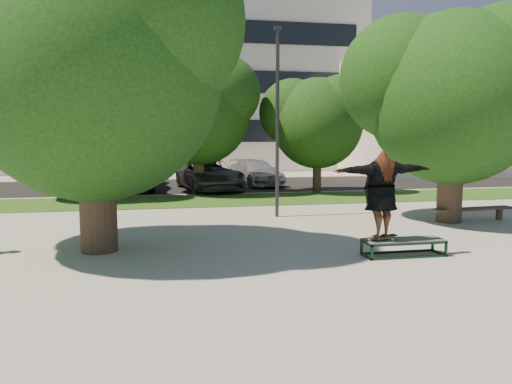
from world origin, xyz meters
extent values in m
plane|color=gray|center=(0.00, 0.00, 0.00)|extent=(120.00, 120.00, 0.00)
cube|color=#234614|center=(1.00, 9.50, 0.01)|extent=(30.00, 4.00, 0.02)
cube|color=black|center=(0.00, 16.00, 0.01)|extent=(40.00, 8.00, 0.01)
cylinder|color=#38281E|center=(-4.20, 1.00, 1.60)|extent=(0.84, 0.84, 3.20)
sphere|color=#11340E|center=(-4.20, 1.00, 4.07)|extent=(5.80, 5.80, 5.80)
sphere|color=#11340E|center=(-5.65, 1.87, 4.79)|extent=(4.35, 4.35, 4.35)
sphere|color=#11340E|center=(-2.90, 0.42, 5.08)|extent=(4.06, 4.06, 4.06)
cylinder|color=#38281E|center=(6.00, 3.00, 1.50)|extent=(0.76, 0.76, 3.00)
sphere|color=#11340E|center=(6.00, 3.00, 3.78)|extent=(5.20, 5.20, 5.20)
sphere|color=#11340E|center=(4.70, 3.78, 4.43)|extent=(3.90, 3.90, 3.90)
sphere|color=#11340E|center=(7.17, 2.48, 4.69)|extent=(3.64, 3.64, 3.64)
cylinder|color=#38281E|center=(-6.50, 11.00, 1.40)|extent=(0.44, 0.44, 2.80)
sphere|color=black|center=(-6.50, 11.00, 3.46)|extent=(4.40, 4.40, 4.40)
sphere|color=black|center=(-7.60, 11.66, 4.01)|extent=(3.30, 3.30, 3.30)
sphere|color=black|center=(-5.51, 10.56, 4.23)|extent=(3.08, 3.08, 3.08)
cylinder|color=#38281E|center=(-1.00, 12.00, 1.50)|extent=(0.50, 0.50, 3.00)
sphere|color=black|center=(-1.00, 12.00, 3.72)|extent=(4.80, 4.80, 4.80)
sphere|color=black|center=(-2.20, 12.72, 4.32)|extent=(3.60, 3.60, 3.60)
sphere|color=black|center=(0.08, 11.52, 4.56)|extent=(3.36, 3.36, 3.36)
cylinder|color=#38281E|center=(4.50, 11.50, 1.30)|extent=(0.40, 0.40, 2.60)
sphere|color=black|center=(4.50, 11.50, 3.23)|extent=(4.20, 4.20, 4.20)
sphere|color=black|center=(3.45, 12.13, 3.75)|extent=(3.15, 3.15, 3.15)
sphere|color=black|center=(5.45, 11.08, 3.96)|extent=(2.94, 2.94, 2.94)
cylinder|color=#2D2D30|center=(1.00, 5.00, 3.00)|extent=(0.12, 0.12, 6.00)
cube|color=#2D2D30|center=(1.00, 5.00, 6.05)|extent=(0.25, 0.15, 0.12)
cube|color=silver|center=(-2.00, 32.00, 8.00)|extent=(30.00, 14.00, 16.00)
cube|color=black|center=(-2.00, 24.94, 3.00)|extent=(27.60, 0.12, 1.60)
cube|color=black|center=(-2.00, 24.94, 6.50)|extent=(27.60, 0.12, 1.60)
cube|color=black|center=(-2.00, 24.94, 10.00)|extent=(27.60, 0.12, 1.60)
cube|color=silver|center=(18.00, 22.00, 4.00)|extent=(15.00, 10.00, 8.00)
cube|color=#475147|center=(2.50, -0.79, 0.36)|extent=(1.80, 0.60, 0.03)
cylinder|color=white|center=(1.65, -0.87, 0.40)|extent=(0.06, 0.03, 0.06)
cylinder|color=white|center=(1.65, -0.71, 0.40)|extent=(0.06, 0.03, 0.06)
cylinder|color=white|center=(2.19, -0.87, 0.40)|extent=(0.06, 0.03, 0.06)
cylinder|color=white|center=(2.19, -0.71, 0.40)|extent=(0.06, 0.03, 0.06)
cube|color=black|center=(1.92, -0.79, 0.44)|extent=(0.78, 0.20, 0.10)
imported|color=brown|center=(1.92, -0.79, 1.40)|extent=(2.38, 0.83, 1.90)
cube|color=#4B3C2D|center=(5.77, 2.86, 0.19)|extent=(0.15, 0.15, 0.37)
cube|color=#4B3C2D|center=(7.80, 3.04, 0.19)|extent=(0.15, 0.15, 0.37)
cube|color=#4B3C2D|center=(6.78, 2.95, 0.39)|extent=(2.81, 0.62, 0.07)
imported|color=#A2A1A6|center=(-3.50, 16.50, 0.64)|extent=(2.22, 3.98, 1.28)
imported|color=black|center=(-3.83, 14.36, 0.76)|extent=(1.78, 4.65, 1.51)
imported|color=#56565B|center=(-0.33, 13.50, 0.74)|extent=(3.29, 5.67, 1.48)
imported|color=silver|center=(2.37, 15.57, 0.68)|extent=(2.75, 4.95, 1.36)
camera|label=1|loc=(-2.84, -10.83, 2.67)|focal=35.00mm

